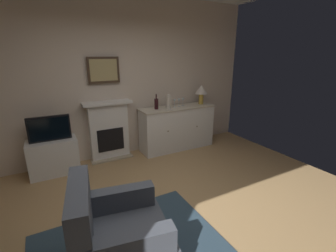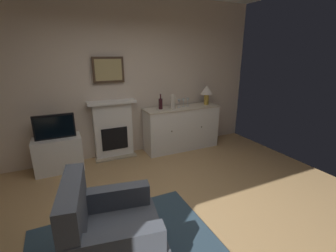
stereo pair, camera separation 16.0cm
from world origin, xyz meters
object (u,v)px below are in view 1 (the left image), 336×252
(framed_picture, at_px, (104,70))
(sideboard_cabinet, at_px, (177,128))
(table_lamp, at_px, (201,91))
(wine_bottle, at_px, (156,104))
(wine_glass_left, at_px, (175,101))
(wine_glass_right, at_px, (183,100))
(armchair, at_px, (116,235))
(tv_cabinet, at_px, (54,157))
(fireplace_unit, at_px, (109,130))
(vase_decorative, at_px, (168,101))
(wine_glass_center, at_px, (179,101))
(tv_set, at_px, (49,129))

(framed_picture, bearing_deg, sideboard_cabinet, -9.25)
(table_lamp, distance_m, wine_bottle, 1.06)
(framed_picture, bearing_deg, table_lamp, -6.51)
(wine_glass_left, xyz_separation_m, wine_glass_right, (0.22, 0.04, 0.00))
(armchair, bearing_deg, wine_glass_left, 50.23)
(sideboard_cabinet, distance_m, tv_cabinet, 2.35)
(fireplace_unit, height_order, tv_cabinet, fireplace_unit)
(wine_glass_left, xyz_separation_m, vase_decorative, (-0.15, -0.03, 0.02))
(fireplace_unit, xyz_separation_m, vase_decorative, (1.14, -0.23, 0.48))
(wine_glass_right, relative_size, tv_cabinet, 0.22)
(tv_cabinet, bearing_deg, armchair, -80.54)
(wine_glass_right, bearing_deg, tv_cabinet, -179.87)
(wine_glass_center, bearing_deg, tv_cabinet, 179.60)
(wine_glass_left, height_order, tv_set, wine_glass_left)
(fireplace_unit, xyz_separation_m, armchair, (-0.59, -2.46, -0.17))
(wine_bottle, bearing_deg, wine_glass_left, -5.15)
(vase_decorative, height_order, tv_set, vase_decorative)
(framed_picture, height_order, sideboard_cabinet, framed_picture)
(wine_bottle, xyz_separation_m, vase_decorative, (0.23, -0.06, 0.03))
(sideboard_cabinet, height_order, tv_set, tv_set)
(table_lamp, relative_size, wine_glass_center, 2.42)
(vase_decorative, distance_m, tv_cabinet, 2.24)
(wine_glass_center, relative_size, tv_set, 0.27)
(tv_cabinet, xyz_separation_m, armchair, (0.38, -2.30, 0.09))
(table_lamp, height_order, tv_cabinet, table_lamp)
(wine_bottle, height_order, wine_glass_center, wine_bottle)
(wine_glass_left, relative_size, wine_glass_center, 1.00)
(sideboard_cabinet, bearing_deg, framed_picture, 170.75)
(table_lamp, bearing_deg, wine_bottle, 179.20)
(tv_set, bearing_deg, wine_glass_center, 0.16)
(vase_decorative, xyz_separation_m, armchair, (-1.73, -2.23, -0.65))
(wine_bottle, relative_size, tv_cabinet, 0.39)
(framed_picture, bearing_deg, armchair, -103.31)
(table_lamp, relative_size, wine_glass_right, 2.42)
(sideboard_cabinet, bearing_deg, armchair, -130.65)
(tv_set, bearing_deg, wine_bottle, 0.69)
(wine_glass_left, bearing_deg, tv_set, 179.70)
(wine_glass_left, bearing_deg, table_lamp, 1.74)
(framed_picture, distance_m, tv_cabinet, 1.68)
(fireplace_unit, xyz_separation_m, tv_cabinet, (-0.97, -0.16, -0.26))
(tv_cabinet, bearing_deg, framed_picture, 12.01)
(wine_bottle, height_order, vase_decorative, wine_bottle)
(wine_glass_center, distance_m, armchair, 3.09)
(vase_decorative, xyz_separation_m, tv_cabinet, (-2.11, 0.06, -0.74))
(wine_glass_right, height_order, armchair, wine_glass_right)
(wine_glass_center, bearing_deg, vase_decorative, -169.59)
(wine_glass_right, height_order, tv_set, wine_glass_right)
(fireplace_unit, bearing_deg, framed_picture, 90.00)
(table_lamp, height_order, armchair, table_lamp)
(wine_glass_center, bearing_deg, table_lamp, 0.17)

